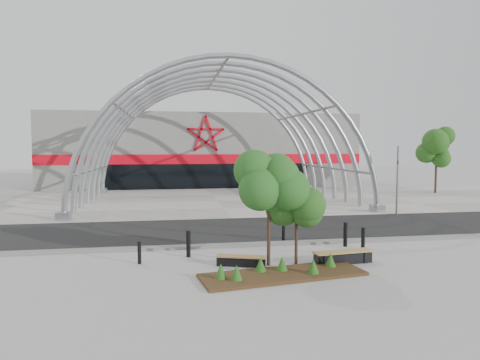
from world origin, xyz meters
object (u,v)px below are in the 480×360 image
Objects in this scene: street_tree_1 at (297,200)px; bollard_2 at (283,232)px; bench_0 at (241,261)px; signal_pole at (397,179)px; street_tree_0 at (269,184)px; bench_1 at (343,257)px.

street_tree_1 is 4.27m from bollard_2.
bollard_2 reaches higher than bench_0.
bollard_2 is (2.59, 3.66, 0.27)m from bench_0.
signal_pole is 1.05× the size of street_tree_0.
signal_pole is at bearing 34.88° from bollard_2.
street_tree_0 is at bearing 175.96° from bench_1.
bench_0 is at bearing -125.36° from bollard_2.
signal_pole reaches higher than street_tree_1.
street_tree_1 reaches higher than bench_0.
signal_pole reaches higher than bench_0.
bench_0 is at bearing 175.73° from street_tree_0.
street_tree_1 is at bearing -133.83° from signal_pole.
street_tree_0 is 2.25× the size of bench_0.
signal_pole is 14.92m from street_tree_0.
street_tree_1 is 3.05m from bench_0.
street_tree_0 is 3.97m from bench_1.
bench_0 is at bearing 175.90° from bench_1.
street_tree_0 is at bearing 179.00° from street_tree_1.
signal_pole is 1.31× the size of street_tree_1.
bench_1 is (1.77, -0.18, -2.20)m from street_tree_1.
street_tree_1 is at bearing 174.17° from bench_1.
bollard_2 is at bearing -145.12° from signal_pole.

